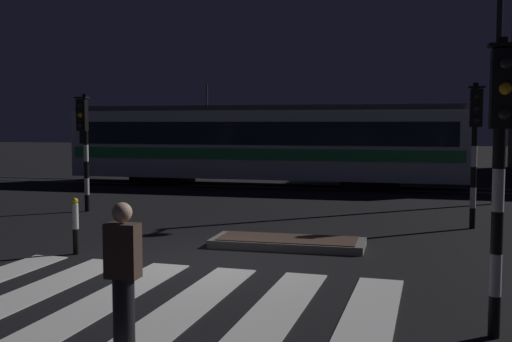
# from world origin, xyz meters

# --- Properties ---
(ground_plane) EXTENTS (120.00, 120.00, 0.00)m
(ground_plane) POSITION_xyz_m (0.00, 0.00, 0.00)
(ground_plane) COLOR black
(rail_near) EXTENTS (80.00, 0.12, 0.03)m
(rail_near) POSITION_xyz_m (0.00, 12.93, 0.01)
(rail_near) COLOR #59595E
(rail_near) RESTS_ON ground
(rail_far) EXTENTS (80.00, 0.12, 0.03)m
(rail_far) POSITION_xyz_m (0.00, 14.36, 0.01)
(rail_far) COLOR #59595E
(rail_far) RESTS_ON ground
(crosswalk_zebra) EXTENTS (7.10, 4.85, 0.02)m
(crosswalk_zebra) POSITION_xyz_m (0.00, -2.63, 0.01)
(crosswalk_zebra) COLOR silver
(crosswalk_zebra) RESTS_ON ground
(traffic_island) EXTENTS (3.16, 1.15, 0.18)m
(traffic_island) POSITION_xyz_m (1.20, 1.82, 0.09)
(traffic_island) COLOR slate
(traffic_island) RESTS_ON ground
(traffic_light_corner_near_right) EXTENTS (0.36, 0.42, 3.55)m
(traffic_light_corner_near_right) POSITION_xyz_m (4.61, -2.94, 2.34)
(traffic_light_corner_near_right) COLOR black
(traffic_light_corner_near_right) RESTS_ON ground
(traffic_light_corner_far_right) EXTENTS (0.36, 0.42, 3.51)m
(traffic_light_corner_far_right) POSITION_xyz_m (5.14, 4.94, 2.32)
(traffic_light_corner_far_right) COLOR black
(traffic_light_corner_far_right) RESTS_ON ground
(traffic_light_corner_far_left) EXTENTS (0.36, 0.42, 3.38)m
(traffic_light_corner_far_left) POSITION_xyz_m (-5.41, 5.30, 2.23)
(traffic_light_corner_far_left) COLOR black
(traffic_light_corner_far_left) RESTS_ON ground
(street_lamp_trackside_right) EXTENTS (0.44, 1.21, 7.62)m
(street_lamp_trackside_right) POSITION_xyz_m (6.27, 9.66, 4.79)
(street_lamp_trackside_right) COLOR black
(street_lamp_trackside_right) RESTS_ON ground
(tram) EXTENTS (16.00, 2.58, 4.15)m
(tram) POSITION_xyz_m (-2.12, 13.64, 1.75)
(tram) COLOR silver
(tram) RESTS_ON ground
(pedestrian_waiting_at_kerb) EXTENTS (0.36, 0.24, 1.71)m
(pedestrian_waiting_at_kerb) POSITION_xyz_m (0.58, -4.47, 0.88)
(pedestrian_waiting_at_kerb) COLOR black
(pedestrian_waiting_at_kerb) RESTS_ON ground
(bollard_island_edge) EXTENTS (0.12, 0.12, 1.11)m
(bollard_island_edge) POSITION_xyz_m (-2.68, 0.10, 0.56)
(bollard_island_edge) COLOR black
(bollard_island_edge) RESTS_ON ground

